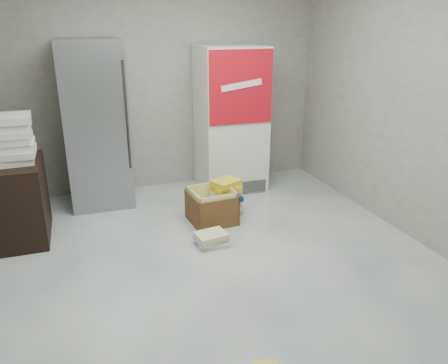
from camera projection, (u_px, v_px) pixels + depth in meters
ground at (231, 279)px, 3.73m from camera, size 5.00×5.00×0.00m
room_shell at (232, 61)px, 3.11m from camera, size 4.04×5.04×2.82m
steel_fridge at (96, 125)px, 5.02m from camera, size 0.70×0.72×1.90m
coke_cooler at (231, 119)px, 5.53m from camera, size 0.80×0.73×1.80m
wood_shelf at (19, 201)px, 4.31m from camera, size 0.50×0.80×0.80m
supply_box_stack at (9, 139)px, 4.10m from camera, size 0.44×0.43×0.45m
phonebook_stack_main at (226, 198)px, 4.87m from camera, size 0.37×0.35×0.43m
phonebook_stack_side at (212, 239)px, 4.27m from camera, size 0.33×0.29×0.13m
cardboard_box at (212, 208)px, 4.76m from camera, size 0.50×0.50×0.37m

